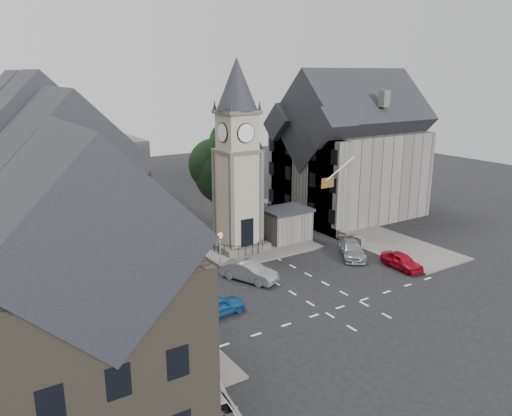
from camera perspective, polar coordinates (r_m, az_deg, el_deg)
ground at (r=38.03m, az=4.20°, el=-8.08°), size 120.00×120.00×0.00m
pavement_west at (r=37.97m, az=-17.05°, el=-8.67°), size 6.00×30.00×0.14m
pavement_east at (r=51.04m, az=9.62°, el=-2.04°), size 6.00×26.00×0.14m
central_island at (r=44.93m, az=-0.39°, el=-4.20°), size 10.00×8.00×0.16m
road_markings at (r=34.21m, az=9.83°, el=-11.04°), size 20.00×8.00×0.01m
clock_tower at (r=42.16m, az=-2.14°, el=5.79°), size 4.86×4.86×16.25m
stone_shelter at (r=45.85m, az=3.43°, el=-1.90°), size 4.30×3.30×3.08m
town_tree at (r=47.61m, az=-3.13°, el=5.46°), size 7.20×7.20×10.80m
warning_sign_post at (r=39.96m, az=-4.13°, el=-3.79°), size 0.70×0.19×2.85m
terrace_pink at (r=44.98m, az=-24.93°, el=2.98°), size 8.10×7.60×12.80m
terrace_cream at (r=37.23m, az=-23.11°, el=0.89°), size 8.10×7.60×12.80m
terrace_tudor at (r=29.72m, az=-20.27°, el=-3.02°), size 8.10×7.60×12.00m
building_sw_stone at (r=21.55m, az=-18.49°, el=-12.24°), size 8.60×7.60×10.40m
backdrop_west at (r=57.62m, az=-22.99°, el=2.97°), size 20.00×10.00×8.00m
east_building at (r=54.16m, az=10.61°, el=5.65°), size 14.40×11.40×12.60m
east_boundary_wall at (r=50.63m, az=5.77°, el=-1.59°), size 0.40×16.00×0.90m
flagpole at (r=43.89m, az=9.63°, el=4.48°), size 3.68×0.10×2.74m
car_west_blue at (r=32.52m, az=-4.41°, el=-11.07°), size 3.79×1.73×1.26m
car_west_silver at (r=38.26m, az=-9.42°, el=-7.00°), size 4.36×2.86×1.36m
car_west_grey at (r=34.60m, az=-13.42°, el=-9.61°), size 5.78×4.23×1.46m
car_island_silver at (r=37.41m, az=-0.81°, el=-7.24°), size 3.27×4.63×1.45m
car_island_east at (r=42.84m, az=10.87°, el=-4.66°), size 3.96×4.78×1.31m
car_east_red at (r=41.25m, az=16.32°, el=-5.83°), size 1.72×3.80×1.27m
pedestrian at (r=49.27m, az=10.58°, el=-1.71°), size 0.77×0.65×1.79m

